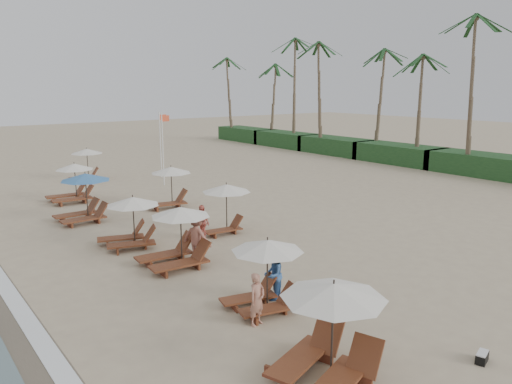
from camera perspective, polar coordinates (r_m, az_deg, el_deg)
ground at (r=19.45m, az=11.38°, el=-7.87°), size 160.00×160.00×0.00m
shrub_hedge at (r=44.94m, az=16.23°, el=4.25°), size 3.20×53.00×1.60m
palm_row at (r=45.16m, az=15.91°, el=15.90°), size 7.00×52.00×12.30m
lounger_station_0 at (r=11.64m, az=7.84°, el=-16.00°), size 2.86×2.63×2.26m
lounger_station_1 at (r=14.83m, az=0.75°, el=-9.31°), size 2.43×2.18×2.14m
lounger_station_2 at (r=18.56m, az=-9.41°, el=-5.47°), size 2.73×2.22×2.22m
lounger_station_3 at (r=21.21m, az=-14.51°, el=-3.39°), size 2.59×2.40×2.08m
lounger_station_4 at (r=25.73m, az=-19.51°, el=-0.74°), size 2.78×2.42×2.39m
lounger_station_5 at (r=30.40m, az=-20.65°, el=0.72°), size 2.71×2.19×2.22m
inland_station_0 at (r=22.35m, az=-3.58°, el=-1.05°), size 2.53×2.24×2.22m
inland_station_1 at (r=27.48m, az=-10.01°, el=0.85°), size 2.86×2.24×2.22m
inland_station_2 at (r=37.12m, az=-19.12°, el=3.39°), size 2.71×2.24×2.22m
beachgoer_near at (r=14.06m, az=0.12°, el=-12.29°), size 0.62×0.48×1.52m
beachgoer_mid_a at (r=15.64m, az=1.95°, el=-9.50°), size 1.00×0.96×1.62m
beachgoer_mid_b at (r=19.04m, az=-6.84°, el=-5.16°), size 1.17×1.40×1.89m
beachgoer_far_a at (r=21.65m, az=-6.25°, el=-3.48°), size 0.46×0.94×1.55m
duffel_bag at (r=13.78m, az=24.65°, el=-16.93°), size 0.50×0.35×0.26m
flag_pole_near at (r=33.76m, az=-10.67°, el=5.30°), size 0.59×0.08×4.88m
flag_pole_far at (r=36.62m, az=-10.94°, el=5.73°), size 0.60×0.08×4.78m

